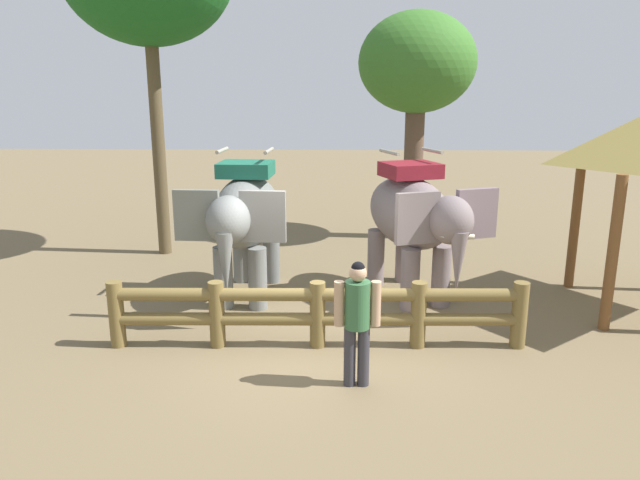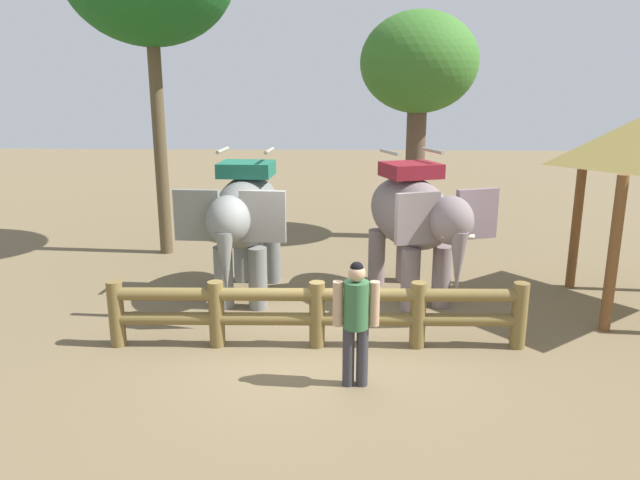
{
  "view_description": "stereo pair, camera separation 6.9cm",
  "coord_description": "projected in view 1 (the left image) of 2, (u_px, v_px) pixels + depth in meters",
  "views": [
    {
      "loc": [
        0.3,
        -8.49,
        3.94
      ],
      "look_at": [
        0.0,
        1.38,
        1.4
      ],
      "focal_mm": 33.65,
      "sensor_mm": 36.0,
      "label": 1
    },
    {
      "loc": [
        0.37,
        -8.49,
        3.94
      ],
      "look_at": [
        0.0,
        1.38,
        1.4
      ],
      "focal_mm": 33.65,
      "sensor_mm": 36.0,
      "label": 2
    }
  ],
  "objects": [
    {
      "name": "log_fence",
      "position": [
        318.0,
        310.0,
        9.22
      ],
      "size": [
        6.46,
        0.4,
        1.05
      ],
      "color": "brown",
      "rests_on": "ground"
    },
    {
      "name": "elephant_near_left",
      "position": [
        245.0,
        217.0,
        11.13
      ],
      "size": [
        1.88,
        3.29,
        2.82
      ],
      "color": "slate",
      "rests_on": "ground"
    },
    {
      "name": "tree_back_center",
      "position": [
        417.0,
        67.0,
        15.07
      ],
      "size": [
        2.96,
        2.96,
        5.78
      ],
      "color": "brown",
      "rests_on": "ground"
    },
    {
      "name": "ground_plane",
      "position": [
        317.0,
        350.0,
        9.21
      ],
      "size": [
        60.0,
        60.0,
        0.0
      ],
      "primitive_type": "plane",
      "color": "brown"
    },
    {
      "name": "tourist_woman_in_black",
      "position": [
        357.0,
        315.0,
        7.91
      ],
      "size": [
        0.62,
        0.35,
        1.74
      ],
      "color": "#333138",
      "rests_on": "ground"
    },
    {
      "name": "elephant_center",
      "position": [
        414.0,
        217.0,
        11.12
      ],
      "size": [
        2.35,
        3.35,
        2.81
      ],
      "color": "slate",
      "rests_on": "ground"
    }
  ]
}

